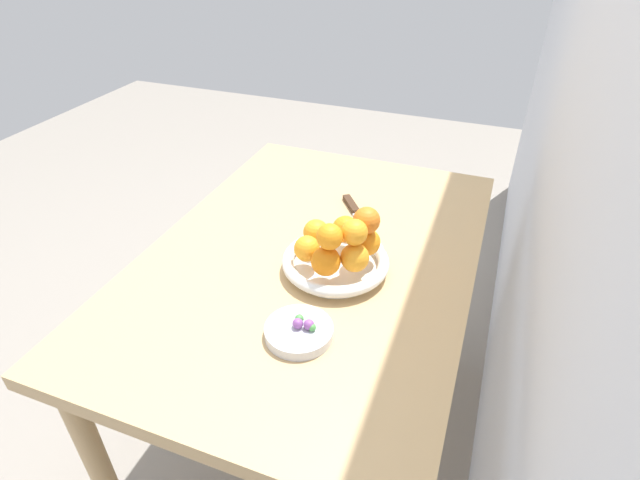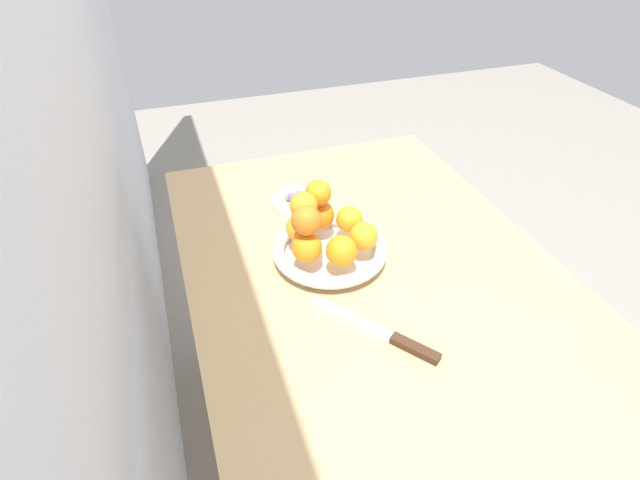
% 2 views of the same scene
% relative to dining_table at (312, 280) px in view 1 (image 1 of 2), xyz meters
% --- Properties ---
extents(ground_plane, '(6.00, 6.00, 0.00)m').
position_rel_dining_table_xyz_m(ground_plane, '(0.00, 0.00, -0.65)').
color(ground_plane, gray).
extents(wall_back, '(4.00, 0.05, 2.50)m').
position_rel_dining_table_xyz_m(wall_back, '(0.00, 0.51, 0.60)').
color(wall_back, silver).
rests_on(wall_back, ground_plane).
extents(dining_table, '(1.10, 0.76, 0.74)m').
position_rel_dining_table_xyz_m(dining_table, '(0.00, 0.00, 0.00)').
color(dining_table, tan).
rests_on(dining_table, ground_plane).
extents(fruit_bowl, '(0.24, 0.24, 0.04)m').
position_rel_dining_table_xyz_m(fruit_bowl, '(0.05, 0.08, 0.11)').
color(fruit_bowl, white).
rests_on(fruit_bowl, dining_table).
extents(candy_dish, '(0.13, 0.13, 0.02)m').
position_rel_dining_table_xyz_m(candy_dish, '(0.27, 0.08, 0.10)').
color(candy_dish, silver).
rests_on(candy_dish, dining_table).
extents(orange_0, '(0.06, 0.06, 0.06)m').
position_rel_dining_table_xyz_m(orange_0, '(0.08, 0.02, 0.16)').
color(orange_0, orange).
rests_on(orange_0, fruit_bowl).
extents(orange_1, '(0.06, 0.06, 0.06)m').
position_rel_dining_table_xyz_m(orange_1, '(0.11, 0.08, 0.16)').
color(orange_1, orange).
rests_on(orange_1, fruit_bowl).
extents(orange_2, '(0.06, 0.06, 0.06)m').
position_rel_dining_table_xyz_m(orange_2, '(0.08, 0.13, 0.16)').
color(orange_2, orange).
rests_on(orange_2, fruit_bowl).
extents(orange_3, '(0.06, 0.06, 0.06)m').
position_rel_dining_table_xyz_m(orange_3, '(0.01, 0.14, 0.16)').
color(orange_3, orange).
rests_on(orange_3, fruit_bowl).
extents(orange_4, '(0.06, 0.06, 0.06)m').
position_rel_dining_table_xyz_m(orange_4, '(-0.02, 0.08, 0.16)').
color(orange_4, orange).
rests_on(orange_4, fruit_bowl).
extents(orange_5, '(0.06, 0.06, 0.06)m').
position_rel_dining_table_xyz_m(orange_5, '(0.01, 0.02, 0.16)').
color(orange_5, orange).
rests_on(orange_5, fruit_bowl).
extents(orange_6, '(0.06, 0.06, 0.06)m').
position_rel_dining_table_xyz_m(orange_6, '(0.11, 0.08, 0.22)').
color(orange_6, orange).
rests_on(orange_6, orange_1).
extents(orange_7, '(0.06, 0.06, 0.06)m').
position_rel_dining_table_xyz_m(orange_7, '(0.02, 0.14, 0.22)').
color(orange_7, orange).
rests_on(orange_7, orange_3).
extents(orange_8, '(0.06, 0.06, 0.06)m').
position_rel_dining_table_xyz_m(orange_8, '(0.07, 0.12, 0.22)').
color(orange_8, orange).
rests_on(orange_8, orange_2).
extents(candy_ball_0, '(0.02, 0.02, 0.02)m').
position_rel_dining_table_xyz_m(candy_ball_0, '(0.27, 0.07, 0.12)').
color(candy_ball_0, '#472819').
rests_on(candy_ball_0, candy_dish).
extents(candy_ball_1, '(0.02, 0.02, 0.02)m').
position_rel_dining_table_xyz_m(candy_ball_1, '(0.27, 0.08, 0.12)').
color(candy_ball_1, '#8C4C99').
rests_on(candy_ball_1, candy_dish).
extents(candy_ball_2, '(0.02, 0.02, 0.02)m').
position_rel_dining_table_xyz_m(candy_ball_2, '(0.26, 0.07, 0.12)').
color(candy_ball_2, '#4C9947').
rests_on(candy_ball_2, candy_dish).
extents(candy_ball_3, '(0.02, 0.02, 0.02)m').
position_rel_dining_table_xyz_m(candy_ball_3, '(0.27, 0.10, 0.12)').
color(candy_ball_3, '#8C4C99').
rests_on(candy_ball_3, candy_dish).
extents(candy_ball_4, '(0.02, 0.02, 0.02)m').
position_rel_dining_table_xyz_m(candy_ball_4, '(0.27, 0.11, 0.12)').
color(candy_ball_4, '#4C9947').
rests_on(candy_ball_4, candy_dish).
extents(knife, '(0.22, 0.17, 0.01)m').
position_rel_dining_table_xyz_m(knife, '(-0.19, 0.06, 0.09)').
color(knife, '#3F2819').
rests_on(knife, dining_table).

